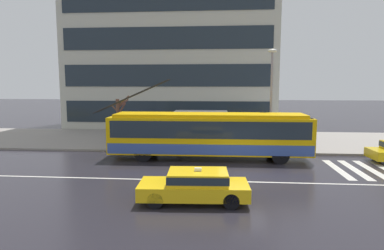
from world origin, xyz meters
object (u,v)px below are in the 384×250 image
at_px(pedestrian_approaching_curb, 180,134).
at_px(street_tree_bare, 119,117).
at_px(street_lamp, 271,91).
at_px(taxi_oncoming_near, 195,185).
at_px(trolleybus, 209,134).
at_px(pedestrian_at_shelter, 151,124).
at_px(bus_shelter, 201,121).

bearing_deg(pedestrian_approaching_curb, street_tree_bare, 161.08).
height_order(pedestrian_approaching_curb, street_lamp, street_lamp).
relative_size(taxi_oncoming_near, pedestrian_approaching_curb, 2.64).
xyz_separation_m(taxi_oncoming_near, pedestrian_approaching_curb, (-1.91, 10.59, 0.44)).
distance_m(trolleybus, pedestrian_at_shelter, 5.81).
distance_m(trolleybus, bus_shelter, 3.37).
height_order(bus_shelter, street_tree_bare, street_tree_bare).
bearing_deg(street_lamp, taxi_oncoming_near, -113.58).
xyz_separation_m(trolleybus, street_lamp, (4.09, 2.35, 2.61)).
relative_size(taxi_oncoming_near, street_tree_bare, 1.22).
bearing_deg(bus_shelter, street_lamp, -10.66).
distance_m(taxi_oncoming_near, pedestrian_at_shelter, 12.21).
height_order(taxi_oncoming_near, pedestrian_approaching_curb, pedestrian_approaching_curb).
bearing_deg(taxi_oncoming_near, street_lamp, 66.42).
distance_m(pedestrian_approaching_curb, street_lamp, 7.03).
bearing_deg(pedestrian_approaching_curb, taxi_oncoming_near, -79.75).
bearing_deg(street_tree_bare, trolleybus, -32.27).
xyz_separation_m(taxi_oncoming_near, bus_shelter, (-0.40, 11.00, 1.36)).
bearing_deg(pedestrian_approaching_curb, pedestrian_at_shelter, 159.34).
bearing_deg(bus_shelter, pedestrian_at_shelter, 173.39).
relative_size(pedestrian_approaching_curb, street_tree_bare, 0.46).
height_order(pedestrian_at_shelter, street_tree_bare, street_tree_bare).
bearing_deg(street_lamp, bus_shelter, 169.34).
xyz_separation_m(pedestrian_at_shelter, street_lamp, (8.57, -1.34, 2.50)).
xyz_separation_m(trolleybus, pedestrian_at_shelter, (-4.48, 3.69, 0.11)).
relative_size(trolleybus, taxi_oncoming_near, 3.05).
xyz_separation_m(taxi_oncoming_near, pedestrian_at_shelter, (-4.16, 11.44, 0.99)).
height_order(trolleybus, taxi_oncoming_near, trolleybus).
height_order(taxi_oncoming_near, street_lamp, street_lamp).
xyz_separation_m(pedestrian_at_shelter, pedestrian_approaching_curb, (2.25, -0.85, -0.55)).
bearing_deg(trolleybus, pedestrian_approaching_curb, 128.12).
bearing_deg(pedestrian_at_shelter, taxi_oncoming_near, -70.00).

